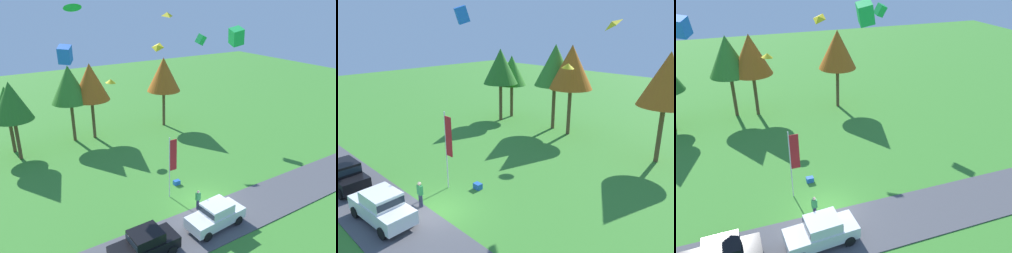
{
  "view_description": "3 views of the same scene",
  "coord_description": "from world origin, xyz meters",
  "views": [
    {
      "loc": [
        -14.36,
        -17.46,
        15.35
      ],
      "look_at": [
        -0.72,
        4.57,
        5.24
      ],
      "focal_mm": 35.0,
      "sensor_mm": 36.0,
      "label": 1
    },
    {
      "loc": [
        14.97,
        -9.12,
        10.67
      ],
      "look_at": [
        0.72,
        5.08,
        4.34
      ],
      "focal_mm": 35.0,
      "sensor_mm": 36.0,
      "label": 2
    },
    {
      "loc": [
        -4.74,
        -16.87,
        15.62
      ],
      "look_at": [
        2.39,
        3.62,
        4.34
      ],
      "focal_mm": 35.0,
      "sensor_mm": 36.0,
      "label": 3
    }
  ],
  "objects": [
    {
      "name": "person_on_lawn",
      "position": [
        -1.08,
        -0.41,
        0.88
      ],
      "size": [
        0.36,
        0.24,
        1.71
      ],
      "color": "#2D334C",
      "rests_on": "ground"
    },
    {
      "name": "kite_delta_trailing_tail",
      "position": [
        -6.6,
        9.01,
        14.85
      ],
      "size": [
        1.56,
        1.54,
        0.86
      ],
      "primitive_type": "cone",
      "rotation": [
        -0.45,
        0.0,
        6.17
      ],
      "color": "green"
    },
    {
      "name": "tree_center_back",
      "position": [
        -11.32,
        16.23,
        6.14
      ],
      "size": [
        3.84,
        3.84,
        8.1
      ],
      "color": "brown",
      "rests_on": "ground"
    },
    {
      "name": "pavement_strip",
      "position": [
        0.0,
        -2.39,
        0.03
      ],
      "size": [
        36.0,
        4.4,
        0.06
      ],
      "primitive_type": "cube",
      "color": "#4C4C51",
      "rests_on": "ground"
    },
    {
      "name": "kite_diamond_over_trees",
      "position": [
        0.75,
        7.08,
        14.18
      ],
      "size": [
        0.95,
        1.22,
        0.47
      ],
      "primitive_type": "pyramid",
      "rotation": [
        -0.15,
        0.0,
        2.93
      ],
      "color": "yellow"
    },
    {
      "name": "kite_box_high_right",
      "position": [
        -7.71,
        8.36,
        11.37
      ],
      "size": [
        1.38,
        1.6,
        1.58
      ],
      "primitive_type": "cube",
      "rotation": [
        -0.09,
        0.3,
        4.15
      ],
      "color": "blue"
    },
    {
      "name": "tree_right_of_center",
      "position": [
        -11.6,
        18.3,
        5.46
      ],
      "size": [
        3.41,
        3.41,
        7.21
      ],
      "color": "brown",
      "rests_on": "ground"
    },
    {
      "name": "kite_diamond_low_drifter",
      "position": [
        3.2,
        13.04,
        10.68
      ],
      "size": [
        1.42,
        1.42,
        0.83
      ],
      "primitive_type": "pyramid",
      "rotation": [
        0.6,
        0.0,
        5.44
      ],
      "color": "yellow"
    },
    {
      "name": "ground_plane",
      "position": [
        0.0,
        0.0,
        0.0
      ],
      "size": [
        120.0,
        120.0,
        0.0
      ],
      "primitive_type": "plane",
      "color": "#3D842D"
    },
    {
      "name": "kite_delta_near_flag",
      "position": [
        -1.52,
        14.94,
        7.18
      ],
      "size": [
        1.27,
        1.24,
        0.53
      ],
      "primitive_type": "cone",
      "rotation": [
        0.09,
        0.0,
        1.45
      ],
      "color": "yellow"
    },
    {
      "name": "car_sedan_near_entrance",
      "position": [
        -6.92,
        -2.71,
        1.04
      ],
      "size": [
        4.43,
        2.02,
        1.84
      ],
      "color": "black",
      "rests_on": "ground"
    },
    {
      "name": "tree_far_left",
      "position": [
        -2.91,
        17.54,
        6.7
      ],
      "size": [
        4.18,
        4.18,
        8.82
      ],
      "color": "brown",
      "rests_on": "ground"
    },
    {
      "name": "tree_left_of_center",
      "position": [
        6.2,
        16.79,
        6.66
      ],
      "size": [
        4.15,
        4.15,
        8.77
      ],
      "color": "brown",
      "rests_on": "ground"
    },
    {
      "name": "tree_far_right",
      "position": [
        -5.16,
        17.97,
        6.65
      ],
      "size": [
        4.15,
        4.15,
        8.76
      ],
      "color": "brown",
      "rests_on": "ground"
    },
    {
      "name": "kite_box_high_left",
      "position": [
        10.07,
        14.57,
        10.85
      ],
      "size": [
        1.25,
        1.17,
        1.47
      ],
      "primitive_type": "cube",
      "rotation": [
        -0.36,
        0.3,
        4.87
      ],
      "color": "green"
    },
    {
      "name": "kite_box_mid_center",
      "position": [
        2.58,
        0.57,
        12.85
      ],
      "size": [
        1.24,
        1.26,
        1.51
      ],
      "primitive_type": "cube",
      "rotation": [
        0.24,
        0.3,
        4.55
      ],
      "color": "green"
    },
    {
      "name": "flag_banner",
      "position": [
        -1.78,
        2.26,
        3.39
      ],
      "size": [
        0.71,
        0.08,
        5.36
      ],
      "color": "silver",
      "rests_on": "ground"
    },
    {
      "name": "car_sedan_by_flagpole",
      "position": [
        -1.22,
        -2.73,
        1.04
      ],
      "size": [
        4.52,
        2.2,
        1.84
      ],
      "color": "white",
      "rests_on": "ground"
    },
    {
      "name": "cooler_box",
      "position": [
        -0.45,
        3.55,
        0.2
      ],
      "size": [
        0.56,
        0.4,
        0.4
      ],
      "primitive_type": "cube",
      "color": "blue",
      "rests_on": "ground"
    }
  ]
}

